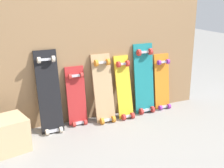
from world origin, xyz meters
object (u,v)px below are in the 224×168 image
(skateboard_yellow, at_px, (124,90))
(skateboard_teal, at_px, (144,81))
(skateboard_black, at_px, (49,95))
(skateboard_orange, at_px, (162,84))
(skateboard_natural, at_px, (104,91))
(skateboard_red, at_px, (77,99))
(wooden_crate, at_px, (9,134))

(skateboard_yellow, relative_size, skateboard_teal, 0.88)
(skateboard_black, distance_m, skateboard_teal, 1.07)
(skateboard_teal, distance_m, skateboard_orange, 0.26)
(skateboard_yellow, height_order, skateboard_teal, skateboard_teal)
(skateboard_black, xyz_separation_m, skateboard_natural, (0.57, -0.00, -0.04))
(skateboard_red, distance_m, skateboard_natural, 0.29)
(skateboard_red, height_order, skateboard_orange, skateboard_orange)
(skateboard_yellow, height_order, wooden_crate, skateboard_yellow)
(skateboard_black, height_order, wooden_crate, skateboard_black)
(skateboard_black, distance_m, skateboard_red, 0.30)
(skateboard_teal, bearing_deg, skateboard_natural, -176.30)
(skateboard_orange, relative_size, wooden_crate, 2.39)
(skateboard_yellow, bearing_deg, skateboard_orange, 4.84)
(skateboard_teal, bearing_deg, skateboard_black, -178.36)
(skateboard_natural, xyz_separation_m, wooden_crate, (-0.99, -0.23, -0.17))
(skateboard_red, xyz_separation_m, skateboard_orange, (1.04, 0.00, 0.02))
(skateboard_natural, xyz_separation_m, skateboard_yellow, (0.24, -0.00, -0.02))
(skateboard_yellow, distance_m, skateboard_orange, 0.52)
(skateboard_red, distance_m, skateboard_yellow, 0.52)
(skateboard_natural, bearing_deg, skateboard_orange, 3.21)
(skateboard_black, relative_size, skateboard_teal, 1.03)
(skateboard_yellow, distance_m, wooden_crate, 1.26)
(skateboard_orange, bearing_deg, skateboard_red, -179.78)
(skateboard_red, bearing_deg, skateboard_black, -172.66)
(skateboard_red, distance_m, skateboard_teal, 0.79)
(skateboard_yellow, xyz_separation_m, wooden_crate, (-1.23, -0.23, -0.15))
(skateboard_natural, relative_size, wooden_crate, 2.61)
(skateboard_black, bearing_deg, skateboard_yellow, -0.23)
(skateboard_orange, bearing_deg, skateboard_natural, -176.79)
(skateboard_yellow, relative_size, skateboard_orange, 1.04)
(skateboard_red, relative_size, skateboard_orange, 0.95)
(skateboard_black, distance_m, wooden_crate, 0.53)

